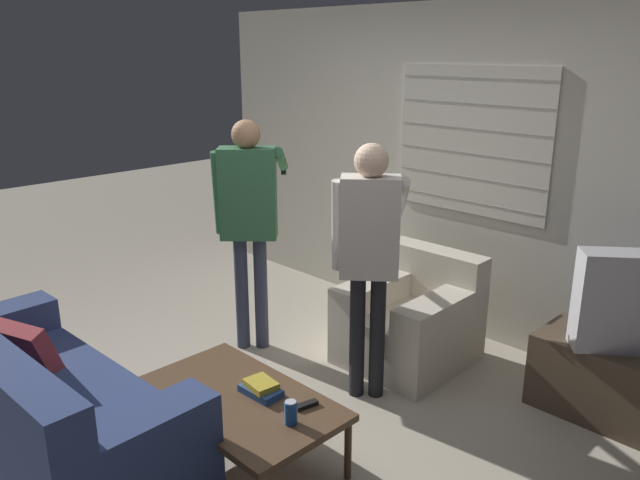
{
  "coord_description": "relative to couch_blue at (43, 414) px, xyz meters",
  "views": [
    {
      "loc": [
        2.69,
        -2.12,
        2.21
      ],
      "look_at": [
        -0.08,
        0.64,
        1.0
      ],
      "focal_mm": 35.0,
      "sensor_mm": 36.0,
      "label": 1
    }
  ],
  "objects": [
    {
      "name": "person_right_standing",
      "position": [
        0.74,
        1.81,
        0.73
      ],
      "size": [
        0.46,
        0.77,
        1.67
      ],
      "rotation": [
        0.0,
        0.0,
        0.7
      ],
      "color": "black",
      "rests_on": "ground_plane"
    },
    {
      "name": "person_left_standing",
      "position": [
        -0.34,
        1.72,
        0.77
      ],
      "size": [
        0.51,
        0.83,
        1.73
      ],
      "rotation": [
        0.0,
        0.0,
        0.79
      ],
      "color": "#33384C",
      "rests_on": "ground_plane"
    },
    {
      "name": "tv_stand",
      "position": [
        2.05,
        2.68,
        -0.08
      ],
      "size": [
        1.04,
        0.49,
        0.48
      ],
      "color": "#4C3D2D",
      "rests_on": "ground_plane"
    },
    {
      "name": "armchair_beige",
      "position": [
        0.64,
        2.42,
        -0.02
      ],
      "size": [
        0.81,
        0.88,
        0.78
      ],
      "rotation": [
        0.0,
        0.0,
        3.17
      ],
      "color": "beige",
      "rests_on": "ground_plane"
    },
    {
      "name": "book_stack",
      "position": [
        0.76,
        0.89,
        0.1
      ],
      "size": [
        0.24,
        0.15,
        0.08
      ],
      "color": "#284C89",
      "rests_on": "coffee_table"
    },
    {
      "name": "ground_plane",
      "position": [
        0.43,
        1.11,
        -0.33
      ],
      "size": [
        16.0,
        16.0,
        0.0
      ],
      "primitive_type": "plane",
      "color": "#B2A893"
    },
    {
      "name": "spare_remote",
      "position": [
        1.03,
        0.98,
        0.07
      ],
      "size": [
        0.07,
        0.14,
        0.02
      ],
      "rotation": [
        0.0,
        0.0,
        -0.21
      ],
      "color": "black",
      "rests_on": "coffee_table"
    },
    {
      "name": "wall_back",
      "position": [
        0.44,
        3.14,
        0.96
      ],
      "size": [
        5.2,
        0.08,
        2.55
      ],
      "color": "#BCB7A8",
      "rests_on": "ground_plane"
    },
    {
      "name": "couch_blue",
      "position": [
        0.0,
        0.0,
        0.0
      ],
      "size": [
        1.97,
        0.88,
        0.87
      ],
      "rotation": [
        0.0,
        0.0,
        0.03
      ],
      "color": "navy",
      "rests_on": "ground_plane"
    },
    {
      "name": "coffee_table",
      "position": [
        0.69,
        0.79,
        0.03
      ],
      "size": [
        1.16,
        0.68,
        0.39
      ],
      "color": "brown",
      "rests_on": "ground_plane"
    },
    {
      "name": "soda_can",
      "position": [
        1.08,
        0.82,
        0.13
      ],
      "size": [
        0.07,
        0.07,
        0.13
      ],
      "color": "#194C9E",
      "rests_on": "coffee_table"
    },
    {
      "name": "tv",
      "position": [
        2.05,
        2.69,
        0.46
      ],
      "size": [
        0.66,
        0.59,
        0.61
      ],
      "rotation": [
        0.0,
        0.0,
        3.81
      ],
      "color": "#B2B2B7",
      "rests_on": "tv_stand"
    }
  ]
}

